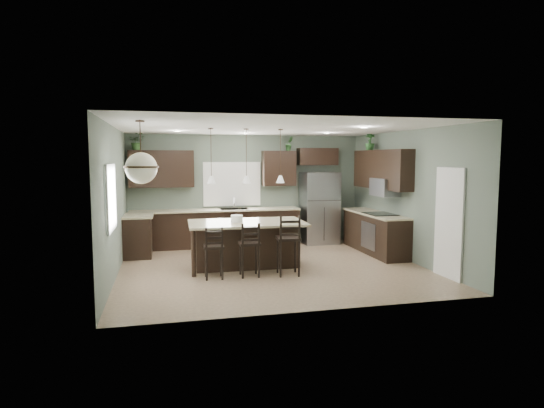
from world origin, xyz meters
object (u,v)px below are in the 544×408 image
at_px(bar_stool_left, 214,252).
at_px(bar_stool_right, 288,245).
at_px(kitchen_island, 247,244).
at_px(bar_stool_center, 249,249).
at_px(serving_dish, 237,219).
at_px(refrigerator, 319,208).
at_px(plant_back_left, 137,141).

bearing_deg(bar_stool_left, bar_stool_right, -0.66).
height_order(kitchen_island, bar_stool_center, bar_stool_center).
relative_size(serving_dish, bar_stool_right, 0.21).
distance_m(kitchen_island, bar_stool_right, 1.07).
distance_m(bar_stool_left, bar_stool_right, 1.40).
bearing_deg(serving_dish, kitchen_island, -1.44).
height_order(refrigerator, bar_stool_right, refrigerator).
bearing_deg(kitchen_island, refrigerator, 44.30).
xyz_separation_m(refrigerator, bar_stool_center, (-2.39, -2.92, -0.41)).
xyz_separation_m(kitchen_island, plant_back_left, (-2.22, 2.39, 2.14)).
xyz_separation_m(serving_dish, bar_stool_right, (0.84, -0.86, -0.42)).
bearing_deg(bar_stool_left, refrigerator, 45.88).
distance_m(bar_stool_right, plant_back_left, 4.78).
bearing_deg(kitchen_island, bar_stool_center, -95.25).
bearing_deg(bar_stool_left, plant_back_left, 116.98).
bearing_deg(bar_stool_right, bar_stool_left, -177.66).
xyz_separation_m(refrigerator, serving_dish, (-2.50, -2.13, 0.07)).
bearing_deg(bar_stool_right, bar_stool_center, 179.31).
bearing_deg(plant_back_left, kitchen_island, -47.10).
relative_size(refrigerator, serving_dish, 7.71).
bearing_deg(bar_stool_left, serving_dish, 57.04).
bearing_deg(refrigerator, plant_back_left, 176.82).
distance_m(serving_dish, bar_stool_right, 1.27).
bearing_deg(bar_stool_left, kitchen_island, 48.24).
xyz_separation_m(kitchen_island, bar_stool_left, (-0.76, -0.78, 0.03)).
xyz_separation_m(kitchen_island, bar_stool_center, (-0.09, -0.78, 0.05)).
distance_m(serving_dish, bar_stool_center, 0.93).
xyz_separation_m(bar_stool_left, bar_stool_right, (1.39, -0.07, 0.09)).
bearing_deg(refrigerator, bar_stool_center, -129.40).
relative_size(bar_stool_center, bar_stool_right, 0.89).
bearing_deg(bar_stool_right, refrigerator, 66.09).
bearing_deg(bar_stool_center, serving_dish, 99.38).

